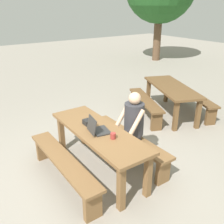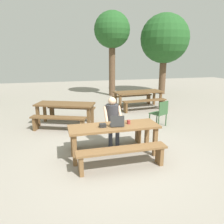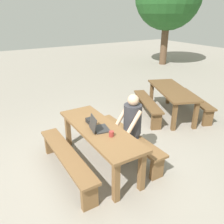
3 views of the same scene
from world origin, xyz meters
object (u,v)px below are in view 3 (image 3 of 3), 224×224
at_px(picnic_table_mid, 172,93).
at_px(picnic_table_front, 99,134).
at_px(small_pouch, 90,121).
at_px(laptop, 98,127).
at_px(coffee_mug, 111,134).
at_px(person_seated, 131,122).

bearing_deg(picnic_table_mid, picnic_table_front, -48.00).
height_order(small_pouch, picnic_table_mid, small_pouch).
relative_size(laptop, picnic_table_mid, 0.17).
bearing_deg(picnic_table_mid, coffee_mug, -41.22).
bearing_deg(picnic_table_mid, person_seated, -40.42).
height_order(picnic_table_front, small_pouch, small_pouch).
relative_size(person_seated, picnic_table_mid, 0.62).
xyz_separation_m(small_pouch, person_seated, (0.39, 0.63, -0.03)).
distance_m(small_pouch, coffee_mug, 0.63).
xyz_separation_m(picnic_table_front, coffee_mug, (0.36, 0.03, 0.16)).
xyz_separation_m(picnic_table_front, small_pouch, (-0.27, -0.04, 0.16)).
relative_size(picnic_table_front, coffee_mug, 22.59).
bearing_deg(coffee_mug, person_seated, 113.07).
bearing_deg(laptop, small_pouch, 8.52).
bearing_deg(picnic_table_front, person_seated, 78.40).
relative_size(coffee_mug, picnic_table_mid, 0.04).
height_order(picnic_table_front, coffee_mug, coffee_mug).
xyz_separation_m(laptop, person_seated, (0.07, 0.64, -0.05)).
distance_m(small_pouch, person_seated, 0.74).
xyz_separation_m(laptop, coffee_mug, (0.30, 0.08, -0.02)).
xyz_separation_m(small_pouch, coffee_mug, (0.62, 0.07, 0.00)).
distance_m(picnic_table_front, person_seated, 0.61).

